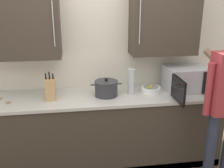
{
  "coord_description": "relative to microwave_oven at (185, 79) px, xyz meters",
  "views": [
    {
      "loc": [
        -0.26,
        -2.01,
        2.0
      ],
      "look_at": [
        0.15,
        0.8,
        1.05
      ],
      "focal_mm": 41.64,
      "sensor_mm": 36.0,
      "label": 1
    }
  ],
  "objects": [
    {
      "name": "back_wall_tiled",
      "position": [
        -1.07,
        0.29,
        0.46
      ],
      "size": [
        3.57,
        0.44,
        2.82
      ],
      "color": "beige",
      "rests_on": "ground_plane"
    },
    {
      "name": "knife_block",
      "position": [
        -1.62,
        -0.08,
        -0.02
      ],
      "size": [
        0.11,
        0.15,
        0.33
      ],
      "color": "tan",
      "rests_on": "counter_unit"
    },
    {
      "name": "counter_unit",
      "position": [
        -1.07,
        -0.04,
        -0.6
      ],
      "size": [
        2.96,
        0.69,
        0.9
      ],
      "color": "#3D3328",
      "rests_on": "ground_plane"
    },
    {
      "name": "wooden_spoon",
      "position": [
        -2.15,
        -0.11,
        -0.14
      ],
      "size": [
        0.22,
        0.23,
        0.02
      ],
      "color": "#A37547",
      "rests_on": "counter_unit"
    },
    {
      "name": "thermos_flask",
      "position": [
        -0.68,
        -0.04,
        0.01
      ],
      "size": [
        0.09,
        0.09,
        0.31
      ],
      "color": "#B7BABF",
      "rests_on": "counter_unit"
    },
    {
      "name": "microwave_oven",
      "position": [
        0.0,
        0.0,
        0.0
      ],
      "size": [
        0.54,
        0.77,
        0.29
      ],
      "color": "#B7BABF",
      "rests_on": "counter_unit"
    },
    {
      "name": "stock_pot",
      "position": [
        -0.99,
        -0.06,
        -0.05
      ],
      "size": [
        0.37,
        0.27,
        0.21
      ],
      "color": "#2D2D33",
      "rests_on": "counter_unit"
    },
    {
      "name": "fruit_bowl",
      "position": [
        -0.44,
        -0.03,
        -0.1
      ],
      "size": [
        0.23,
        0.23,
        0.1
      ],
      "color": "white",
      "rests_on": "counter_unit"
    }
  ]
}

